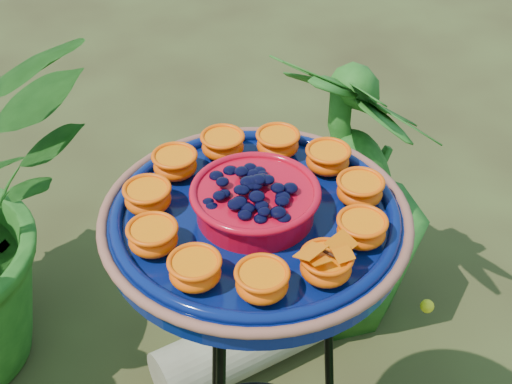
# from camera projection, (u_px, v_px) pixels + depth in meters

# --- Properties ---
(tripod_stand) EXTENTS (0.41, 0.41, 0.93)m
(tripod_stand) POSITION_uv_depth(u_px,v_px,m) (255.00, 377.00, 1.37)
(tripod_stand) COLOR black
(tripod_stand) RESTS_ON ground
(feeder_dish) EXTENTS (0.57, 0.57, 0.11)m
(feeder_dish) POSITION_uv_depth(u_px,v_px,m) (255.00, 215.00, 1.12)
(feeder_dish) COLOR #06134E
(feeder_dish) RESTS_ON tripod_stand
(driftwood_log) EXTENTS (0.55, 0.27, 0.17)m
(driftwood_log) POSITION_uv_depth(u_px,v_px,m) (244.00, 345.00, 2.04)
(driftwood_log) COLOR tan
(driftwood_log) RESTS_ON ground
(shrub_back_right) EXTENTS (0.65, 0.65, 0.88)m
(shrub_back_right) POSITION_uv_depth(u_px,v_px,m) (347.00, 192.00, 2.03)
(shrub_back_right) COLOR #184913
(shrub_back_right) RESTS_ON ground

